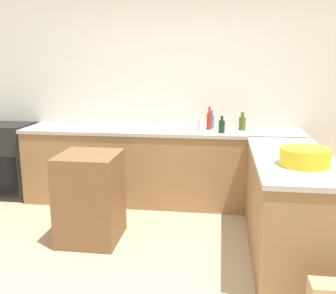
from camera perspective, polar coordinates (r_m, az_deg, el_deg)
ground_plane at (r=3.49m, az=-5.60°, el=-17.91°), size 14.00×14.00×0.00m
wall_back at (r=5.09m, az=-0.44°, el=7.87°), size 8.00×0.06×2.70m
counter_back at (r=4.90m, az=-1.01°, el=-2.78°), size 3.41×0.67×0.94m
counter_peninsula at (r=3.77m, az=17.18°, el=-8.15°), size 0.69×1.77×0.94m
range_oven at (r=5.62m, az=-22.53°, el=-1.73°), size 0.75×0.61×0.95m
island_table at (r=3.97m, az=-11.21°, el=-7.19°), size 0.57×0.59×0.88m
mixing_bowl at (r=3.32m, az=19.26°, el=-1.36°), size 0.39×0.39×0.14m
water_bottle_blue at (r=4.89m, az=6.36°, el=3.77°), size 0.06×0.06×0.22m
olive_oil_bottle at (r=4.82m, az=10.73°, el=3.45°), size 0.08×0.08×0.22m
wine_bottle_dark at (r=4.60m, az=7.80°, el=3.03°), size 0.07×0.07×0.20m
hot_sauce_bottle at (r=4.80m, az=6.01°, el=3.85°), size 0.06×0.06×0.28m
vinegar_bottle_clear at (r=4.68m, az=4.77°, el=3.21°), size 0.08×0.08×0.18m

